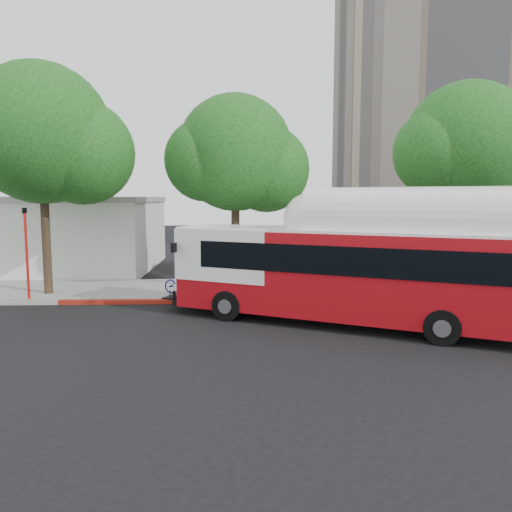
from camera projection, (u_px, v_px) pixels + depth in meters
The scene contains 11 objects.
ground at pixel (266, 328), 16.21m from camera, with size 120.00×120.00×0.00m, color black.
sidewalk at pixel (258, 289), 22.65m from camera, with size 60.00×5.00×0.15m, color gray.
curb_strip at pixel (260, 301), 20.07m from camera, with size 60.00×0.30×0.15m, color gray.
red_curb_segment at pixel (186, 301), 19.97m from camera, with size 10.00×0.32×0.16m, color maroon.
street_tree_left at pixel (53, 139), 20.66m from camera, with size 6.67×5.80×9.74m.
street_tree_mid at pixel (245, 158), 21.51m from camera, with size 5.75×5.00×8.62m.
street_tree_right at pixel (476, 150), 21.62m from camera, with size 6.21×5.40×9.18m.
apartment_tower at pixel (458, 40), 42.57m from camera, with size 18.00×18.00×37.00m.
low_commercial_bldg at pixel (16, 233), 29.37m from camera, with size 16.20×10.20×4.25m.
transit_bus at pixel (345, 274), 16.46m from camera, with size 11.99×7.37×3.65m.
signal_pole at pixel (27, 254), 19.87m from camera, with size 0.11×0.36×3.81m.
Camera 1 is at (-0.87, -15.81, 4.22)m, focal length 35.00 mm.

